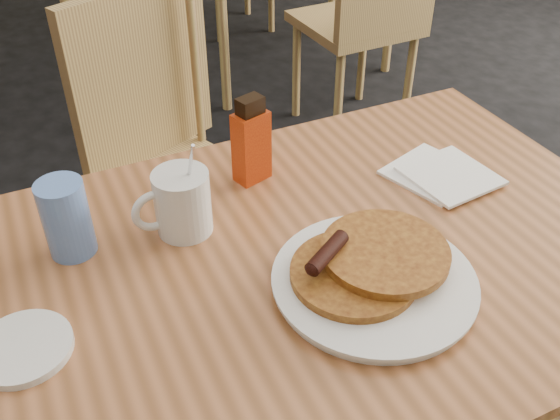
% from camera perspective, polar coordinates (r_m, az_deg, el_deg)
% --- Properties ---
extents(main_table, '(1.24, 0.87, 0.75)m').
position_cam_1_polar(main_table, '(1.04, 2.80, -5.83)').
color(main_table, '#A8643B').
rests_on(main_table, floor).
extents(chair_main_far, '(0.54, 0.56, 0.94)m').
position_cam_1_polar(chair_main_far, '(1.69, -10.89, 6.14)').
color(chair_main_far, tan).
rests_on(chair_main_far, floor).
extents(chair_neighbor_near, '(0.44, 0.44, 0.97)m').
position_cam_1_polar(chair_neighbor_near, '(2.60, 8.30, 18.16)').
color(chair_neighbor_near, tan).
rests_on(chair_neighbor_near, floor).
extents(pancake_plate, '(0.31, 0.31, 0.07)m').
position_cam_1_polar(pancake_plate, '(0.96, 8.40, -5.87)').
color(pancake_plate, silver).
rests_on(pancake_plate, main_table).
extents(coffee_mug, '(0.13, 0.09, 0.18)m').
position_cam_1_polar(coffee_mug, '(1.04, -9.07, 0.71)').
color(coffee_mug, silver).
rests_on(coffee_mug, main_table).
extents(syrup_bottle, '(0.07, 0.06, 0.17)m').
position_cam_1_polar(syrup_bottle, '(1.14, -2.64, 6.17)').
color(syrup_bottle, maroon).
rests_on(syrup_bottle, main_table).
extents(napkin_stack, '(0.19, 0.20, 0.01)m').
position_cam_1_polar(napkin_stack, '(1.22, 14.53, 3.18)').
color(napkin_stack, white).
rests_on(napkin_stack, main_table).
extents(blue_tumbler, '(0.10, 0.10, 0.13)m').
position_cam_1_polar(blue_tumbler, '(1.03, -18.95, -0.74)').
color(blue_tumbler, '#5A82D2').
rests_on(blue_tumbler, main_table).
extents(side_saucer, '(0.15, 0.15, 0.01)m').
position_cam_1_polar(side_saucer, '(0.93, -22.43, -11.58)').
color(side_saucer, silver).
rests_on(side_saucer, main_table).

